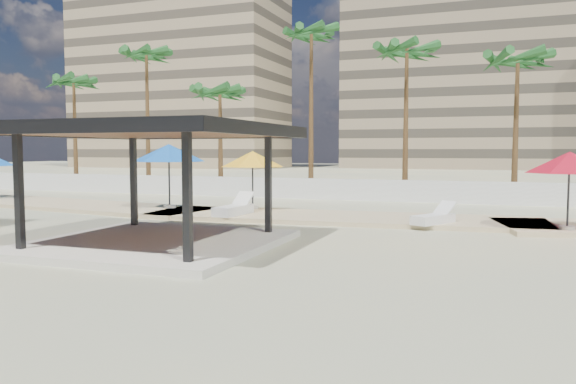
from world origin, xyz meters
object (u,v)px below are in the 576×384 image
Objects in this scene: pavilion_central at (155,174)px; umbrella_c at (570,163)px; lounger_a at (234,209)px; lounger_b at (434,218)px.

pavilion_central is 1.96× the size of umbrella_c.
lounger_a is at bearing 179.75° from umbrella_c.
pavilion_central is at bearing -149.88° from umbrella_c.
lounger_b is at bearing -86.25° from lounger_a.
lounger_b is at bearing 42.59° from pavilion_central.
lounger_a is (-12.43, 0.05, -2.03)m from umbrella_c.
umbrella_c is 1.52× the size of lounger_a.
lounger_b is at bearing 179.47° from umbrella_c.
lounger_a is (-0.75, 6.82, -1.74)m from pavilion_central.
umbrella_c is 4.84m from lounger_b.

